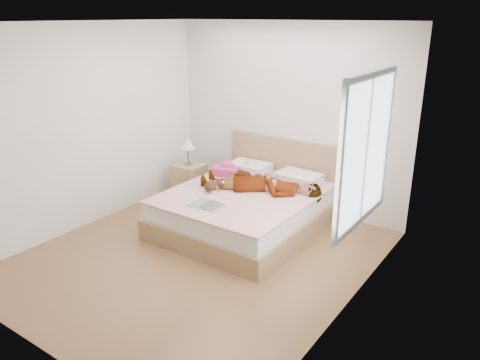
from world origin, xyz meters
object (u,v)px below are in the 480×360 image
(towel, at_px, (226,169))
(coffee_mug, at_px, (212,188))
(magazine, at_px, (206,205))
(woman, at_px, (261,181))
(phone, at_px, (247,161))
(bed, at_px, (248,206))
(nightstand, at_px, (189,178))
(plush_toy, at_px, (213,186))

(towel, bearing_deg, coffee_mug, -68.01)
(towel, height_order, magazine, towel)
(woman, xyz_separation_m, coffee_mug, (-0.46, -0.46, -0.06))
(phone, relative_size, coffee_mug, 0.69)
(woman, bearing_deg, bed, -60.02)
(woman, bearing_deg, magazine, -33.00)
(towel, bearing_deg, magazine, -65.45)
(bed, bearing_deg, woman, 47.11)
(towel, distance_m, nightstand, 0.75)
(magazine, bearing_deg, bed, 80.47)
(bed, relative_size, plush_toy, 7.21)
(woman, distance_m, magazine, 0.89)
(phone, distance_m, bed, 0.78)
(magazine, distance_m, plush_toy, 0.49)
(plush_toy, relative_size, nightstand, 0.31)
(towel, xyz_separation_m, plush_toy, (0.26, -0.64, -0.00))
(woman, distance_m, coffee_mug, 0.65)
(phone, distance_m, magazine, 1.29)
(woman, relative_size, magazine, 3.63)
(bed, xyz_separation_m, plush_toy, (-0.35, -0.30, 0.31))
(bed, relative_size, towel, 4.88)
(coffee_mug, height_order, nightstand, nightstand)
(magazine, distance_m, nightstand, 1.60)
(bed, bearing_deg, towel, 150.79)
(bed, relative_size, magazine, 4.73)
(phone, relative_size, bed, 0.05)
(magazine, relative_size, coffee_mug, 3.09)
(phone, bearing_deg, bed, -71.63)
(magazine, xyz_separation_m, plush_toy, (-0.23, 0.43, 0.07))
(plush_toy, bearing_deg, bed, 40.56)
(phone, height_order, towel, phone)
(towel, xyz_separation_m, magazine, (0.49, -1.06, -0.07))
(coffee_mug, distance_m, plush_toy, 0.04)
(bed, height_order, coffee_mug, bed)
(plush_toy, bearing_deg, magazine, -62.11)
(phone, relative_size, plush_toy, 0.34)
(coffee_mug, xyz_separation_m, nightstand, (-0.97, 0.66, -0.25))
(magazine, bearing_deg, coffee_mug, 118.61)
(magazine, relative_size, nightstand, 0.47)
(bed, xyz_separation_m, nightstand, (-1.30, 0.33, 0.03))
(woman, bearing_deg, plush_toy, -64.74)
(towel, distance_m, magazine, 1.17)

